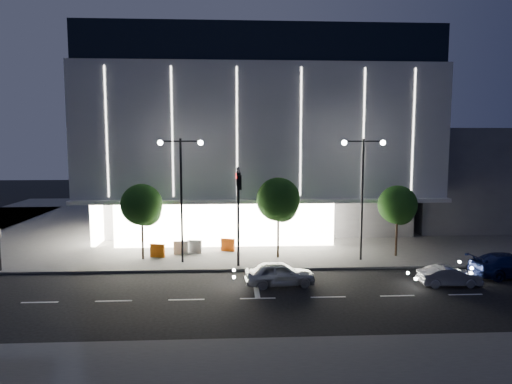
{
  "coord_description": "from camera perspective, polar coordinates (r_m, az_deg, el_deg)",
  "views": [
    {
      "loc": [
        0.57,
        -26.27,
        8.79
      ],
      "look_at": [
        2.39,
        7.75,
        5.0
      ],
      "focal_mm": 32.0,
      "sensor_mm": 36.0,
      "label": 1
    }
  ],
  "objects": [
    {
      "name": "ground",
      "position": [
        27.71,
        -4.18,
        -12.16
      ],
      "size": [
        160.0,
        160.0,
        0.0
      ],
      "primitive_type": "plane",
      "color": "black",
      "rests_on": "ground"
    },
    {
      "name": "sidewalk_museum",
      "position": [
        51.21,
        1.95,
        -3.45
      ],
      "size": [
        70.0,
        40.0,
        0.15
      ],
      "primitive_type": "cube",
      "color": "#474747",
      "rests_on": "ground"
    },
    {
      "name": "museum",
      "position": [
        48.64,
        -0.22,
        6.92
      ],
      "size": [
        30.0,
        25.8,
        18.0
      ],
      "color": "#4C4C51",
      "rests_on": "ground"
    },
    {
      "name": "annex_building",
      "position": [
        56.47,
        23.73,
        1.96
      ],
      "size": [
        16.0,
        20.0,
        10.0
      ],
      "primitive_type": "cube",
      "color": "#4C4C51",
      "rests_on": "ground"
    },
    {
      "name": "traffic_mast",
      "position": [
        29.85,
        -2.21,
        -0.9
      ],
      "size": [
        0.33,
        5.89,
        7.07
      ],
      "color": "black",
      "rests_on": "ground"
    },
    {
      "name": "street_lamp_west",
      "position": [
        32.59,
        -9.34,
        1.28
      ],
      "size": [
        3.16,
        0.36,
        9.0
      ],
      "color": "black",
      "rests_on": "ground"
    },
    {
      "name": "street_lamp_east",
      "position": [
        33.74,
        13.18,
        1.36
      ],
      "size": [
        3.16,
        0.36,
        9.0
      ],
      "color": "black",
      "rests_on": "ground"
    },
    {
      "name": "tree_left",
      "position": [
        34.26,
        -14.05,
        -1.82
      ],
      "size": [
        3.02,
        3.02,
        5.72
      ],
      "color": "black",
      "rests_on": "ground"
    },
    {
      "name": "tree_mid",
      "position": [
        33.77,
        2.84,
        -1.24
      ],
      "size": [
        3.25,
        3.25,
        6.15
      ],
      "color": "black",
      "rests_on": "ground"
    },
    {
      "name": "tree_right",
      "position": [
        35.88,
        17.29,
        -1.8
      ],
      "size": [
        2.91,
        2.91,
        5.51
      ],
      "color": "black",
      "rests_on": "ground"
    },
    {
      "name": "car_lead",
      "position": [
        28.36,
        3.0,
        -10.16
      ],
      "size": [
        4.44,
        2.09,
        1.47
      ],
      "primitive_type": "imported",
      "rotation": [
        0.0,
        0.0,
        1.66
      ],
      "color": "#B4B8BC",
      "rests_on": "ground"
    },
    {
      "name": "car_second",
      "position": [
        30.66,
        22.99,
        -9.64
      ],
      "size": [
        3.7,
        1.3,
        1.22
      ],
      "primitive_type": "imported",
      "rotation": [
        0.0,
        0.0,
        1.57
      ],
      "color": "silver",
      "rests_on": "ground"
    },
    {
      "name": "car_third",
      "position": [
        34.28,
        29.12,
        -8.0
      ],
      "size": [
        5.52,
        2.76,
        1.54
      ],
      "primitive_type": "imported",
      "rotation": [
        0.0,
        0.0,
        1.69
      ],
      "color": "navy",
      "rests_on": "ground"
    },
    {
      "name": "barrier_a",
      "position": [
        35.19,
        -12.22,
        -7.17
      ],
      "size": [
        1.13,
        0.53,
        1.0
      ],
      "primitive_type": "cube",
      "rotation": [
        0.0,
        0.0,
        -0.26
      ],
      "color": "orange",
      "rests_on": "sidewalk_museum"
    },
    {
      "name": "barrier_b",
      "position": [
        35.83,
        -9.37,
        -6.87
      ],
      "size": [
        1.11,
        0.3,
        1.0
      ],
      "primitive_type": "cube",
      "rotation": [
        0.0,
        0.0,
        0.04
      ],
      "color": "silver",
      "rests_on": "sidewalk_museum"
    },
    {
      "name": "barrier_c",
      "position": [
        36.35,
        -3.54,
        -6.61
      ],
      "size": [
        1.12,
        0.6,
        1.0
      ],
      "primitive_type": "cube",
      "rotation": [
        0.0,
        0.0,
        -0.34
      ],
      "color": "#FF5C0E",
      "rests_on": "sidewalk_museum"
    },
    {
      "name": "barrier_d",
      "position": [
        36.03,
        -7.68,
        -6.77
      ],
      "size": [
        1.13,
        0.45,
        1.0
      ],
      "primitive_type": "cube",
      "rotation": [
        0.0,
        0.0,
        -0.19
      ],
      "color": "#B8B8B8",
      "rests_on": "sidewalk_museum"
    }
  ]
}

